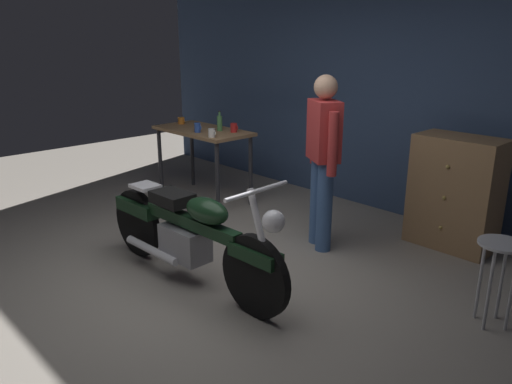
{
  "coord_description": "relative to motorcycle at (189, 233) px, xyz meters",
  "views": [
    {
      "loc": [
        3.07,
        -2.25,
        2.0
      ],
      "look_at": [
        -0.02,
        0.7,
        0.65
      ],
      "focal_mm": 34.75,
      "sensor_mm": 36.0,
      "label": 1
    }
  ],
  "objects": [
    {
      "name": "mug_orange_travel",
      "position": [
        -2.21,
        1.53,
        0.49
      ],
      "size": [
        0.12,
        0.09,
        0.09
      ],
      "color": "orange",
      "rests_on": "workbench"
    },
    {
      "name": "ground_plane",
      "position": [
        0.06,
        0.03,
        -0.45
      ],
      "size": [
        12.0,
        12.0,
        0.0
      ],
      "primitive_type": "plane",
      "color": "gray"
    },
    {
      "name": "back_wall",
      "position": [
        0.06,
        2.83,
        1.1
      ],
      "size": [
        8.0,
        0.12,
        3.1
      ],
      "primitive_type": "cube",
      "color": "#384C70",
      "rests_on": "ground_plane"
    },
    {
      "name": "mug_blue_enamel",
      "position": [
        -1.59,
        1.32,
        0.51
      ],
      "size": [
        0.11,
        0.07,
        0.11
      ],
      "color": "#2D51AD",
      "rests_on": "workbench"
    },
    {
      "name": "shop_stool",
      "position": [
        2.02,
        1.18,
        0.05
      ],
      "size": [
        0.32,
        0.32,
        0.64
      ],
      "color": "#B2B2B7",
      "rests_on": "ground_plane"
    },
    {
      "name": "wooden_dresser",
      "position": [
        1.16,
        2.33,
        0.1
      ],
      "size": [
        0.8,
        0.47,
        1.1
      ],
      "color": "#99724C",
      "rests_on": "ground_plane"
    },
    {
      "name": "workbench",
      "position": [
        -1.72,
        1.49,
        0.34
      ],
      "size": [
        1.3,
        0.64,
        0.9
      ],
      "color": "#99724C",
      "rests_on": "ground_plane"
    },
    {
      "name": "mug_red_diner",
      "position": [
        -1.3,
        1.64,
        0.5
      ],
      "size": [
        0.12,
        0.08,
        0.11
      ],
      "color": "red",
      "rests_on": "workbench"
    },
    {
      "name": "motorcycle",
      "position": [
        0.0,
        0.0,
        0.0
      ],
      "size": [
        2.19,
        0.6,
        1.0
      ],
      "rotation": [
        0.0,
        0.0,
        0.03
      ],
      "color": "black",
      "rests_on": "ground_plane"
    },
    {
      "name": "mug_white_ceramic",
      "position": [
        -1.24,
        1.25,
        0.5
      ],
      "size": [
        0.11,
        0.08,
        0.1
      ],
      "color": "white",
      "rests_on": "workbench"
    },
    {
      "name": "person_standing",
      "position": [
        0.27,
        1.38,
        0.48
      ],
      "size": [
        0.5,
        0.39,
        1.67
      ],
      "rotation": [
        0.0,
        0.0,
        2.59
      ],
      "color": "#40639C",
      "rests_on": "ground_plane"
    },
    {
      "name": "bottle",
      "position": [
        -1.49,
        1.58,
        0.55
      ],
      "size": [
        0.06,
        0.06,
        0.24
      ],
      "color": "#4C8C4C",
      "rests_on": "workbench"
    }
  ]
}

